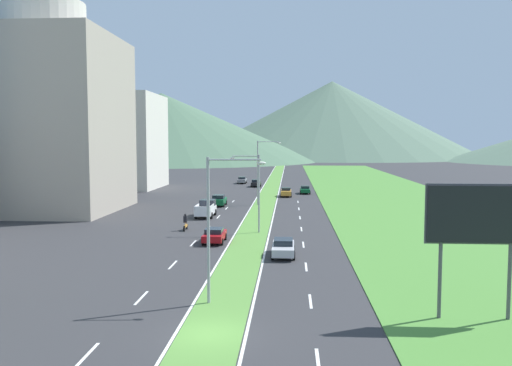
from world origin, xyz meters
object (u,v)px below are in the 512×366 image
Objects in this scene: street_lamp_mid at (255,187)px; motorcycle_rider at (185,223)px; street_lamp_far at (260,168)px; car_0 at (219,200)px; car_1 at (283,247)px; pickup_truck_0 at (206,209)px; car_3 at (242,180)px; billboard_roadside at (477,220)px; car_5 at (286,192)px; car_4 at (305,190)px; street_lamp_near at (215,219)px; car_6 at (256,183)px; car_2 at (214,235)px.

motorcycle_rider is (-7.52, 1.08, -4.00)m from street_lamp_mid.
street_lamp_far is 7.79m from car_0.
car_0 is 34.86m from car_1.
street_lamp_mid reaches higher than pickup_truck_0.
street_lamp_mid reaches higher than car_3.
billboard_roadside is 92.01m from car_3.
car_5 reaches higher than car_1.
car_4 is 0.76× the size of pickup_truck_0.
street_lamp_near is 60.38m from car_5.
car_4 is 6.33m from car_5.
car_3 is 1.10× the size of car_6.
street_lamp_mid is at bearing 88.31° from street_lamp_near.
car_4 is at bearing 147.65° from car_5.
car_0 is 41.17m from car_3.
car_0 is at bearing -163.48° from car_1.
street_lamp_near is at bearing -91.69° from street_lamp_mid.
street_lamp_far is 2.32× the size of car_4.
car_1 is at bearing -155.87° from pickup_truck_0.
street_lamp_mid reaches higher than motorcycle_rider.
street_lamp_far is at bearing -22.03° from car_4.
car_5 is (3.72, 12.22, -4.76)m from street_lamp_far.
car_5 is at bearing -8.71° from car_2.
street_lamp_near is 14.19m from billboard_roadside.
car_4 is 0.95× the size of car_6.
car_5 reaches higher than car_2.
car_1 is (-10.31, 14.98, -4.65)m from billboard_roadside.
car_2 is (-6.52, 5.43, -0.02)m from car_1.
pickup_truck_0 is 2.70× the size of motorcycle_rider.
pickup_truck_0 is at bearing 11.65° from car_2.
billboard_roadside is 1.60× the size of car_1.
car_1 is 8.49m from car_2.
street_lamp_near is 1.99× the size of car_6.
car_4 is at bearing 81.39° from street_lamp_mid.
street_lamp_far is at bearing 105.90° from billboard_roadside.
motorcycle_rider reaches higher than car_2.
car_5 is at bearing -179.82° from car_1.
street_lamp_mid is 29.08m from billboard_roadside.
car_6 is (-2.81, 79.27, -4.24)m from street_lamp_near.
car_1 is at bearing 0.18° from car_5.
street_lamp_near is 65.99m from car_4.
car_6 is (-16.88, 81.15, -4.60)m from billboard_roadside.
car_2 is (3.39, -27.99, -0.11)m from car_0.
car_3 is (-3.72, 69.16, 0.06)m from car_2.
street_lamp_far reaches higher than car_5.
pickup_truck_0 reaches higher than motorcycle_rider.
car_0 is 1.11× the size of car_4.
street_lamp_near reaches higher than street_lamp_mid.
car_3 reaches higher than car_4.
car_4 is (3.24, 52.37, -0.01)m from car_1.
car_4 is (13.48, -22.21, -0.05)m from car_3.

